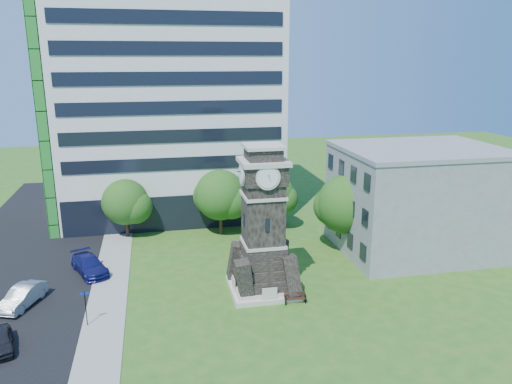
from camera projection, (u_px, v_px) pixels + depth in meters
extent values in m
plane|color=#2A5C1A|center=(231.00, 305.00, 38.98)|extent=(160.00, 160.00, 0.00)
cube|color=gray|center=(110.00, 288.00, 41.81)|extent=(3.00, 70.00, 0.06)
cube|color=black|center=(0.00, 298.00, 40.13)|extent=(14.00, 80.00, 0.02)
cube|color=beige|center=(263.00, 288.00, 41.41)|extent=(5.40, 5.40, 0.40)
cube|color=beige|center=(263.00, 284.00, 41.32)|extent=(4.80, 4.80, 0.30)
cube|color=black|center=(263.00, 207.00, 39.58)|extent=(3.00, 3.00, 6.40)
cube|color=beige|center=(263.00, 243.00, 40.37)|extent=(3.25, 3.25, 0.25)
cube|color=beige|center=(263.00, 195.00, 39.32)|extent=(3.25, 3.25, 0.25)
cube|color=black|center=(267.00, 225.00, 38.41)|extent=(0.35, 0.08, 1.10)
cube|color=black|center=(263.00, 173.00, 38.85)|extent=(3.30, 3.30, 1.60)
cube|color=beige|center=(263.00, 162.00, 38.62)|extent=(3.70, 3.70, 0.35)
cylinder|color=white|center=(268.00, 178.00, 37.18)|extent=(1.56, 0.06, 1.56)
cylinder|color=white|center=(241.00, 174.00, 38.50)|extent=(0.06, 1.56, 1.56)
cube|color=black|center=(263.00, 154.00, 38.46)|extent=(2.60, 2.60, 0.90)
cube|color=beige|center=(263.00, 146.00, 38.31)|extent=(3.00, 3.00, 0.25)
cube|color=silver|center=(170.00, 98.00, 59.30)|extent=(25.00, 15.00, 28.00)
cube|color=black|center=(178.00, 212.00, 55.62)|extent=(24.50, 0.80, 4.00)
cube|color=gray|center=(418.00, 201.00, 49.20)|extent=(15.00, 12.00, 10.00)
cube|color=gray|center=(422.00, 149.00, 47.84)|extent=(15.20, 12.20, 0.40)
imported|color=black|center=(1.00, 341.00, 32.82)|extent=(2.44, 4.03, 1.28)
imported|color=#9C9EA4|center=(22.00, 296.00, 38.67)|extent=(3.17, 4.94, 1.54)
imported|color=navy|center=(90.00, 265.00, 44.53)|extent=(4.15, 5.72, 1.54)
imported|color=#505055|center=(396.00, 263.00, 45.36)|extent=(4.93, 2.73, 1.31)
cube|color=black|center=(285.00, 301.00, 38.95)|extent=(0.06, 0.43, 0.67)
cube|color=black|center=(305.00, 299.00, 39.27)|extent=(0.06, 0.43, 0.67)
cube|color=black|center=(295.00, 298.00, 39.08)|extent=(1.72, 0.46, 0.04)
cube|color=black|center=(295.00, 294.00, 39.21)|extent=(1.72, 0.04, 0.38)
cylinder|color=black|center=(86.00, 309.00, 35.59)|extent=(0.06, 0.06, 2.70)
cube|color=#0D1F99|center=(84.00, 294.00, 35.28)|extent=(0.65, 0.04, 0.16)
cylinder|color=#332114|center=(127.00, 226.00, 53.61)|extent=(0.33, 0.33, 2.25)
sphere|color=#265B1B|center=(125.00, 202.00, 52.89)|extent=(4.89, 4.89, 4.89)
sphere|color=#265B1B|center=(135.00, 207.00, 52.74)|extent=(3.67, 3.67, 3.67)
sphere|color=#265B1B|center=(117.00, 203.00, 53.36)|extent=(3.42, 3.42, 3.42)
cylinder|color=#332114|center=(221.00, 223.00, 54.30)|extent=(0.35, 0.35, 2.57)
sphere|color=#275B1B|center=(220.00, 195.00, 53.48)|extent=(5.46, 5.46, 5.46)
sphere|color=#275B1B|center=(231.00, 200.00, 53.32)|extent=(4.09, 4.09, 4.09)
sphere|color=#275B1B|center=(211.00, 196.00, 54.01)|extent=(3.82, 3.82, 3.82)
cylinder|color=#332114|center=(274.00, 219.00, 56.04)|extent=(0.32, 0.32, 2.32)
sphere|color=#275A1A|center=(274.00, 195.00, 55.30)|extent=(4.47, 4.47, 4.47)
sphere|color=#275A1A|center=(283.00, 199.00, 55.17)|extent=(3.35, 3.35, 3.35)
sphere|color=#275A1A|center=(266.00, 196.00, 55.74)|extent=(3.13, 3.13, 3.13)
cylinder|color=#332114|center=(345.00, 238.00, 49.51)|extent=(0.36, 0.36, 2.81)
sphere|color=#2D5218|center=(347.00, 204.00, 48.62)|extent=(5.81, 5.81, 5.81)
sphere|color=#2D5218|center=(360.00, 211.00, 48.44)|extent=(4.36, 4.36, 4.36)
sphere|color=#2D5218|center=(334.00, 206.00, 49.18)|extent=(4.07, 4.07, 4.07)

